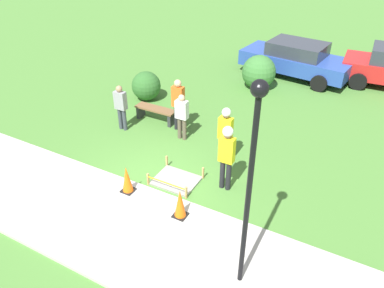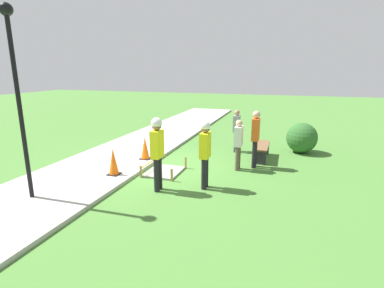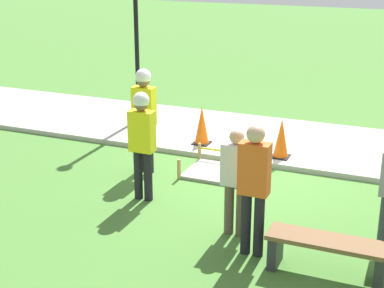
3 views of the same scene
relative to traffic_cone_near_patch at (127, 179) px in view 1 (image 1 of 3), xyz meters
name	(u,v)px [view 1 (image 1 of 3)]	position (x,y,z in m)	size (l,w,h in m)	color
ground_plane	(148,189)	(0.37, 0.40, -0.48)	(60.00, 60.00, 0.00)	#477A33
sidewalk	(113,223)	(0.37, -1.11, -0.43)	(28.00, 3.01, 0.10)	#ADAAA3
wet_concrete_patch	(176,180)	(0.85, 1.07, -0.44)	(1.25, 1.03, 0.37)	gray
traffic_cone_near_patch	(127,179)	(0.00, 0.00, 0.00)	(0.34, 0.34, 0.77)	black
traffic_cone_far_patch	(180,204)	(1.70, -0.16, 0.01)	(0.34, 0.34, 0.78)	black
park_bench	(156,112)	(-1.58, 3.77, -0.13)	(1.52, 0.44, 0.51)	#2D2D33
worker_supervisor	(225,131)	(1.63, 2.57, 0.61)	(0.40, 0.26, 1.82)	black
worker_assistant	(227,152)	(2.17, 1.46, 0.70)	(0.40, 0.28, 1.93)	black
bystander_in_orange_shirt	(178,102)	(-0.55, 3.62, 0.57)	(0.40, 0.24, 1.84)	black
bystander_in_gray_shirt	(182,115)	(-0.15, 3.16, 0.41)	(0.40, 0.22, 1.59)	brown
bystander_in_white_shirt	(121,105)	(-2.25, 2.73, 0.43)	(0.40, 0.22, 1.62)	#383D47
lamppost_near	(251,167)	(3.69, -1.18, 2.42)	(0.28, 0.28, 4.34)	black
parked_car_blue	(296,59)	(1.60, 10.33, 0.33)	(4.98, 2.60, 1.55)	#28479E
shrub_rounded_near	(259,72)	(0.61, 8.29, 0.22)	(1.41, 1.41, 1.41)	#387033
shrub_rounded_mid	(146,86)	(-2.89, 5.11, 0.09)	(1.14, 1.14, 1.14)	#2D6028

